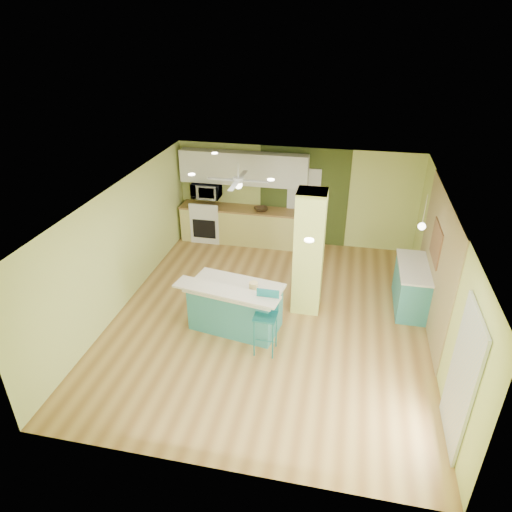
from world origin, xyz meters
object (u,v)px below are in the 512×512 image
at_px(side_counter, 411,286).
at_px(canister, 253,287).
at_px(peninsula, 235,306).
at_px(bar_stool, 266,312).
at_px(fruit_bowl, 261,209).

distance_m(side_counter, canister, 3.32).
bearing_deg(peninsula, side_counter, 33.40).
xyz_separation_m(bar_stool, canister, (-0.32, 0.42, 0.21)).
bearing_deg(peninsula, fruit_bowl, 103.48).
relative_size(bar_stool, fruit_bowl, 3.41).
bearing_deg(canister, bar_stool, -52.90).
xyz_separation_m(peninsula, fruit_bowl, (-0.23, 3.58, 0.50)).
bearing_deg(bar_stool, fruit_bowl, 103.66).
height_order(side_counter, fruit_bowl, fruit_bowl).
distance_m(bar_stool, canister, 0.57).
relative_size(peninsula, bar_stool, 1.67).
relative_size(side_counter, fruit_bowl, 4.19).
relative_size(peninsula, side_counter, 1.36).
distance_m(peninsula, canister, 0.64).
bearing_deg(side_counter, fruit_bowl, 148.57).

